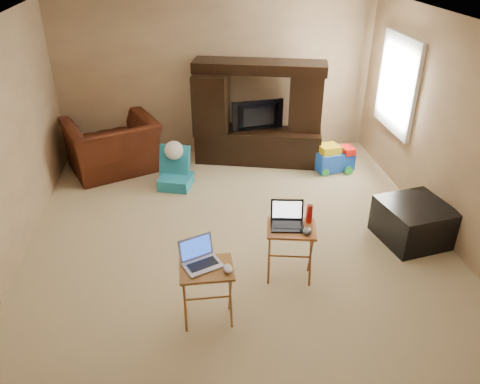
{
  "coord_description": "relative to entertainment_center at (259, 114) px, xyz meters",
  "views": [
    {
      "loc": [
        -0.56,
        -4.61,
        3.29
      ],
      "look_at": [
        0.0,
        -0.2,
        0.8
      ],
      "focal_mm": 35.0,
      "sensor_mm": 36.0,
      "label": 1
    }
  ],
  "objects": [
    {
      "name": "floor",
      "position": [
        -0.6,
        -2.22,
        -0.81
      ],
      "size": [
        5.5,
        5.5,
        0.0
      ],
      "primitive_type": "plane",
      "color": "beige",
      "rests_on": "ground"
    },
    {
      "name": "ceiling",
      "position": [
        -0.6,
        -2.22,
        1.69
      ],
      "size": [
        5.5,
        5.5,
        0.0
      ],
      "primitive_type": "plane",
      "rotation": [
        3.14,
        0.0,
        0.0
      ],
      "color": "silver",
      "rests_on": "ground"
    },
    {
      "name": "wall_back",
      "position": [
        -0.6,
        0.53,
        0.44
      ],
      "size": [
        5.0,
        0.0,
        5.0
      ],
      "primitive_type": "plane",
      "rotation": [
        1.57,
        0.0,
        0.0
      ],
      "color": "tan",
      "rests_on": "ground"
    },
    {
      "name": "wall_front",
      "position": [
        -0.6,
        -4.97,
        0.44
      ],
      "size": [
        5.0,
        0.0,
        5.0
      ],
      "primitive_type": "plane",
      "rotation": [
        -1.57,
        0.0,
        0.0
      ],
      "color": "tan",
      "rests_on": "ground"
    },
    {
      "name": "wall_right",
      "position": [
        1.9,
        -2.22,
        0.44
      ],
      "size": [
        0.0,
        5.5,
        5.5
      ],
      "primitive_type": "plane",
      "rotation": [
        1.57,
        0.0,
        -1.57
      ],
      "color": "tan",
      "rests_on": "ground"
    },
    {
      "name": "window_pane",
      "position": [
        1.88,
        -0.67,
        0.59
      ],
      "size": [
        0.0,
        1.2,
        1.2
      ],
      "primitive_type": "plane",
      "rotation": [
        1.57,
        0.0,
        -1.57
      ],
      "color": "white",
      "rests_on": "ground"
    },
    {
      "name": "window_frame",
      "position": [
        1.86,
        -0.67,
        0.59
      ],
      "size": [
        0.06,
        1.14,
        1.34
      ],
      "primitive_type": "cube",
      "color": "white",
      "rests_on": "ground"
    },
    {
      "name": "entertainment_center",
      "position": [
        0.0,
        0.0,
        0.0
      ],
      "size": [
        2.04,
        0.97,
        1.62
      ],
      "primitive_type": "cube",
      "rotation": [
        0.0,
        0.0,
        -0.25
      ],
      "color": "black",
      "rests_on": "floor"
    },
    {
      "name": "television",
      "position": [
        0.0,
        -0.04,
        -0.03
      ],
      "size": [
        0.83,
        0.21,
        0.47
      ],
      "primitive_type": "imported",
      "rotation": [
        0.0,
        0.0,
        3.27
      ],
      "color": "black",
      "rests_on": "entertainment_center"
    },
    {
      "name": "recliner",
      "position": [
        -2.27,
        -0.05,
        -0.4
      ],
      "size": [
        1.6,
        1.52,
        0.83
      ],
      "primitive_type": "imported",
      "rotation": [
        0.0,
        0.0,
        3.54
      ],
      "color": "#471C0F",
      "rests_on": "floor"
    },
    {
      "name": "child_rocker",
      "position": [
        -1.33,
        -0.72,
        -0.51
      ],
      "size": [
        0.57,
        0.61,
        0.59
      ],
      "primitive_type": null,
      "rotation": [
        0.0,
        0.0,
        -0.31
      ],
      "color": "teal",
      "rests_on": "floor"
    },
    {
      "name": "plush_toy",
      "position": [
        -1.27,
        -0.52,
        -0.62
      ],
      "size": [
        0.33,
        0.28,
        0.37
      ],
      "primitive_type": null,
      "color": "red",
      "rests_on": "floor"
    },
    {
      "name": "push_toy",
      "position": [
        1.12,
        -0.49,
        -0.59
      ],
      "size": [
        0.66,
        0.53,
        0.44
      ],
      "primitive_type": null,
      "rotation": [
        0.0,
        0.0,
        0.2
      ],
      "color": "blue",
      "rests_on": "floor"
    },
    {
      "name": "ottoman",
      "position": [
        1.5,
        -2.42,
        -0.57
      ],
      "size": [
        0.87,
        0.87,
        0.48
      ],
      "primitive_type": "cube",
      "rotation": [
        0.0,
        0.0,
        0.19
      ],
      "color": "black",
      "rests_on": "floor"
    },
    {
      "name": "tray_table_left",
      "position": [
        -1.04,
        -3.48,
        -0.49
      ],
      "size": [
        0.49,
        0.39,
        0.63
      ],
      "primitive_type": "cube",
      "rotation": [
        0.0,
        0.0,
        0.0
      ],
      "color": "#9A6225",
      "rests_on": "floor"
    },
    {
      "name": "tray_table_right",
      "position": [
        -0.13,
        -2.95,
        -0.49
      ],
      "size": [
        0.56,
        0.49,
        0.64
      ],
      "primitive_type": "cube",
      "rotation": [
        0.0,
        0.0,
        -0.2
      ],
      "color": "#975D24",
      "rests_on": "floor"
    },
    {
      "name": "laptop_left",
      "position": [
        -1.07,
        -3.45,
        -0.05
      ],
      "size": [
        0.41,
        0.38,
        0.24
      ],
      "primitive_type": "cube",
      "rotation": [
        0.0,
        0.0,
        0.41
      ],
      "color": "#BBBBC0",
      "rests_on": "tray_table_left"
    },
    {
      "name": "laptop_right",
      "position": [
        -0.17,
        -2.93,
        -0.04
      ],
      "size": [
        0.38,
        0.33,
        0.24
      ],
      "primitive_type": "cube",
      "rotation": [
        0.0,
        0.0,
        -0.15
      ],
      "color": "black",
      "rests_on": "tray_table_right"
    },
    {
      "name": "mouse_left",
      "position": [
        -0.85,
        -3.55,
        -0.15
      ],
      "size": [
        0.09,
        0.14,
        0.05
      ],
      "primitive_type": "ellipsoid",
      "rotation": [
        0.0,
        0.0,
        0.1
      ],
      "color": "silver",
      "rests_on": "tray_table_left"
    },
    {
      "name": "mouse_right",
      "position": [
        -0.0,
        -3.07,
        -0.14
      ],
      "size": [
        0.12,
        0.15,
        0.05
      ],
      "primitive_type": "ellipsoid",
      "rotation": [
        0.0,
        0.0,
        -0.32
      ],
      "color": "#3A3A3F",
      "rests_on": "tray_table_right"
    },
    {
      "name": "water_bottle",
      "position": [
        0.07,
        -2.87,
        -0.07
      ],
      "size": [
        0.06,
        0.06,
        0.2
      ],
      "primitive_type": "cylinder",
      "color": "red",
      "rests_on": "tray_table_right"
    }
  ]
}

